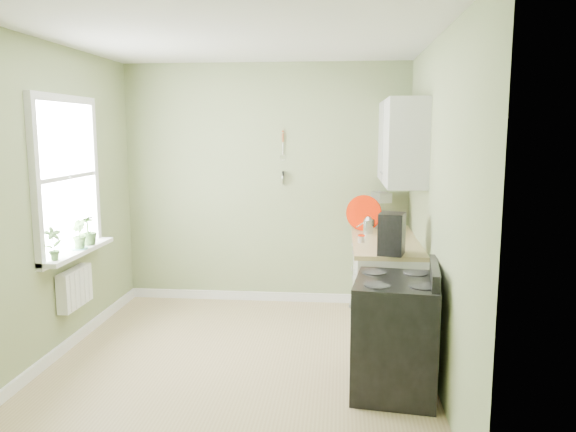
# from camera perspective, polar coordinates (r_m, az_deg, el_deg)

# --- Properties ---
(floor) EXTENTS (3.20, 3.60, 0.02)m
(floor) POSITION_cam_1_polar(r_m,az_deg,el_deg) (4.96, -5.08, -14.78)
(floor) COLOR tan
(floor) RESTS_ON ground
(ceiling) EXTENTS (3.20, 3.60, 0.02)m
(ceiling) POSITION_cam_1_polar(r_m,az_deg,el_deg) (4.61, -5.56, 18.00)
(ceiling) COLOR white
(ceiling) RESTS_ON wall_back
(wall_back) EXTENTS (3.20, 0.02, 2.70)m
(wall_back) POSITION_cam_1_polar(r_m,az_deg,el_deg) (6.36, -2.28, 3.19)
(wall_back) COLOR #8C9968
(wall_back) RESTS_ON floor
(wall_left) EXTENTS (0.02, 3.60, 2.70)m
(wall_left) POSITION_cam_1_polar(r_m,az_deg,el_deg) (5.14, -23.25, 1.14)
(wall_left) COLOR #8C9968
(wall_left) RESTS_ON floor
(wall_right) EXTENTS (0.02, 3.60, 2.70)m
(wall_right) POSITION_cam_1_polar(r_m,az_deg,el_deg) (4.57, 14.94, 0.70)
(wall_right) COLOR #8C9968
(wall_right) RESTS_ON floor
(base_cabinets) EXTENTS (0.60, 1.60, 0.87)m
(base_cabinets) POSITION_cam_1_polar(r_m,az_deg,el_deg) (5.69, 9.82, -6.98)
(base_cabinets) COLOR silver
(base_cabinets) RESTS_ON floor
(countertop) EXTENTS (0.64, 1.60, 0.04)m
(countertop) POSITION_cam_1_polar(r_m,az_deg,el_deg) (5.59, 9.84, -2.49)
(countertop) COLOR tan
(countertop) RESTS_ON base_cabinets
(upper_cabinets) EXTENTS (0.35, 1.40, 0.80)m
(upper_cabinets) POSITION_cam_1_polar(r_m,az_deg,el_deg) (5.60, 11.41, 7.39)
(upper_cabinets) COLOR silver
(upper_cabinets) RESTS_ON wall_right
(window) EXTENTS (0.06, 1.14, 1.44)m
(window) POSITION_cam_1_polar(r_m,az_deg,el_deg) (5.37, -21.60, 3.68)
(window) COLOR white
(window) RESTS_ON wall_left
(window_sill) EXTENTS (0.18, 1.14, 0.04)m
(window_sill) POSITION_cam_1_polar(r_m,az_deg,el_deg) (5.43, -20.52, -3.36)
(window_sill) COLOR white
(window_sill) RESTS_ON wall_left
(radiator) EXTENTS (0.12, 0.50, 0.35)m
(radiator) POSITION_cam_1_polar(r_m,az_deg,el_deg) (5.47, -20.84, -6.84)
(radiator) COLOR white
(radiator) RESTS_ON wall_left
(wall_utensils) EXTENTS (0.02, 0.14, 0.58)m
(wall_utensils) POSITION_cam_1_polar(r_m,az_deg,el_deg) (6.29, -0.52, 5.09)
(wall_utensils) COLOR tan
(wall_utensils) RESTS_ON wall_back
(stove) EXTENTS (0.71, 0.78, 0.99)m
(stove) POSITION_cam_1_polar(r_m,az_deg,el_deg) (4.38, 10.90, -11.77)
(stove) COLOR black
(stove) RESTS_ON floor
(stand_mixer) EXTENTS (0.30, 0.38, 0.42)m
(stand_mixer) POSITION_cam_1_polar(r_m,az_deg,el_deg) (6.28, 9.30, 0.60)
(stand_mixer) COLOR #B2B2B7
(stand_mixer) RESTS_ON countertop
(kettle) EXTENTS (0.18, 0.10, 0.18)m
(kettle) POSITION_cam_1_polar(r_m,az_deg,el_deg) (5.82, 8.14, -0.91)
(kettle) COLOR silver
(kettle) RESTS_ON countertop
(coffee_maker) EXTENTS (0.25, 0.27, 0.36)m
(coffee_maker) POSITION_cam_1_polar(r_m,az_deg,el_deg) (4.87, 10.46, -1.90)
(coffee_maker) COLOR black
(coffee_maker) RESTS_ON countertop
(red_tray) EXTENTS (0.38, 0.17, 0.38)m
(red_tray) POSITION_cam_1_polar(r_m,az_deg,el_deg) (5.96, 7.70, 0.30)
(red_tray) COLOR red
(red_tray) RESTS_ON countertop
(jar) EXTENTS (0.07, 0.07, 0.07)m
(jar) POSITION_cam_1_polar(r_m,az_deg,el_deg) (5.35, 7.47, -2.29)
(jar) COLOR #BAA696
(jar) RESTS_ON countertop
(plant_a) EXTENTS (0.17, 0.18, 0.28)m
(plant_a) POSITION_cam_1_polar(r_m,az_deg,el_deg) (5.00, -22.75, -2.60)
(plant_a) COLOR #40622E
(plant_a) RESTS_ON window_sill
(plant_b) EXTENTS (0.19, 0.19, 0.27)m
(plant_b) POSITION_cam_1_polar(r_m,az_deg,el_deg) (5.39, -20.52, -1.77)
(plant_b) COLOR #40622E
(plant_b) RESTS_ON window_sill
(plant_c) EXTENTS (0.21, 0.21, 0.28)m
(plant_c) POSITION_cam_1_polar(r_m,az_deg,el_deg) (5.57, -19.63, -1.36)
(plant_c) COLOR #40622E
(plant_c) RESTS_ON window_sill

